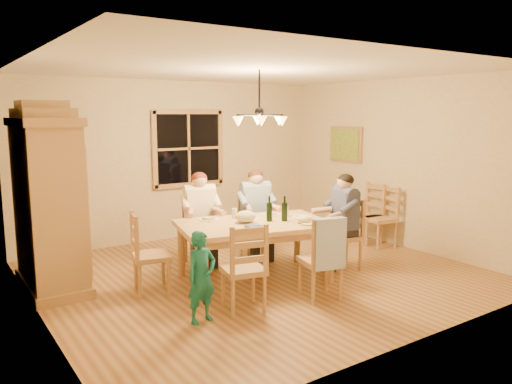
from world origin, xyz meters
TOP-DOWN VIEW (x-y plane):
  - floor at (0.00, 0.00)m, footprint 5.50×5.50m
  - ceiling at (0.00, 0.00)m, footprint 5.50×5.00m
  - wall_back at (0.00, 2.50)m, footprint 5.50×0.02m
  - wall_left at (-2.75, 0.00)m, footprint 0.02×5.00m
  - wall_right at (2.75, 0.00)m, footprint 0.02×5.00m
  - window at (0.20, 2.47)m, footprint 1.30×0.06m
  - painting at (2.71, 1.20)m, footprint 0.06×0.78m
  - chandelier at (-0.00, 0.00)m, footprint 0.77×0.68m
  - armoire at (-2.42, 1.00)m, footprint 0.66×1.40m
  - dining_table at (-0.17, -0.14)m, footprint 2.12×1.56m
  - chair_far_left at (-0.44, 0.85)m, footprint 0.52×0.51m
  - chair_far_right at (0.39, 0.66)m, footprint 0.52×0.51m
  - chair_near_left at (-0.84, -0.92)m, footprint 0.52×0.51m
  - chair_near_right at (0.09, -1.13)m, footprint 0.52×0.51m
  - chair_end_left at (-1.47, 0.15)m, footprint 0.51×0.52m
  - chair_end_right at (1.12, -0.43)m, footprint 0.51×0.52m
  - adult_woman at (-0.44, 0.85)m, footprint 0.46×0.49m
  - adult_plaid_man at (0.39, 0.66)m, footprint 0.46×0.49m
  - adult_slate_man at (1.12, -0.43)m, footprint 0.49×0.46m
  - towel at (0.05, -1.31)m, footprint 0.39×0.18m
  - wine_bottle_a at (0.04, -0.18)m, footprint 0.08×0.08m
  - wine_bottle_b at (0.20, -0.28)m, footprint 0.08×0.08m
  - plate_woman at (-0.59, 0.31)m, footprint 0.26×0.26m
  - plate_plaid at (0.28, 0.11)m, footprint 0.26×0.26m
  - plate_slate at (0.51, -0.25)m, footprint 0.26×0.26m
  - wine_glass_a at (-0.26, 0.20)m, footprint 0.06×0.06m
  - wine_glass_b at (0.40, -0.07)m, footprint 0.06×0.06m
  - cap at (0.33, -0.53)m, footprint 0.20×0.20m
  - napkin at (-0.34, -0.37)m, footprint 0.21×0.18m
  - cloth_bundle at (-0.27, -0.08)m, footprint 0.28×0.22m
  - child at (-1.38, -0.96)m, footprint 0.39×0.29m
  - chair_spare_front at (2.45, 0.08)m, footprint 0.50×0.52m
  - chair_spare_back at (2.45, 0.38)m, footprint 0.43×0.45m

SIDE VIEW (x-z plane):
  - floor at x=0.00m, z-range 0.00..0.00m
  - chair_far_left at x=-0.44m, z-range -0.19..0.80m
  - chair_far_right at x=0.39m, z-range -0.19..0.80m
  - chair_near_left at x=-0.84m, z-range -0.19..0.80m
  - chair_near_right at x=0.09m, z-range -0.19..0.80m
  - chair_end_left at x=-1.47m, z-range -0.19..0.80m
  - chair_end_right at x=1.12m, z-range -0.19..0.80m
  - chair_spare_front at x=2.45m, z-range -0.19..0.80m
  - chair_spare_back at x=2.45m, z-range -0.19..0.80m
  - child at x=-1.38m, z-range 0.00..0.97m
  - dining_table at x=-0.17m, z-range 0.28..1.04m
  - towel at x=0.05m, z-range 0.41..0.99m
  - plate_woman at x=-0.59m, z-range 0.76..0.78m
  - plate_plaid at x=0.28m, z-range 0.76..0.78m
  - plate_slate at x=0.51m, z-range 0.76..0.78m
  - napkin at x=-0.34m, z-range 0.76..0.79m
  - cap at x=0.33m, z-range 0.76..0.87m
  - wine_glass_a at x=-0.26m, z-range 0.76..0.90m
  - wine_glass_b at x=0.40m, z-range 0.76..0.90m
  - cloth_bundle at x=-0.27m, z-range 0.76..0.91m
  - adult_woman at x=-0.44m, z-range 0.40..1.28m
  - adult_plaid_man at x=0.39m, z-range 0.40..1.28m
  - adult_slate_man at x=1.12m, z-range 0.40..1.28m
  - wine_bottle_a at x=0.04m, z-range 0.76..1.09m
  - wine_bottle_b at x=0.20m, z-range 0.76..1.09m
  - armoire at x=-2.42m, z-range -0.09..2.21m
  - wall_back at x=0.00m, z-range 0.00..2.70m
  - wall_left at x=-2.75m, z-range 0.00..2.70m
  - wall_right at x=2.75m, z-range 0.00..2.70m
  - window at x=0.20m, z-range 0.90..2.20m
  - painting at x=2.71m, z-range 1.28..1.92m
  - chandelier at x=0.00m, z-range 1.72..2.43m
  - ceiling at x=0.00m, z-range 2.69..2.71m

